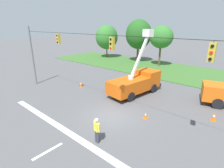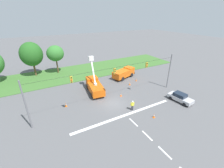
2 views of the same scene
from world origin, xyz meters
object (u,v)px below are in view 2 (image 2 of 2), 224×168
road_worker (132,105)px  traffic_cone_mid_right (121,95)px  traffic_cone_lane_edge_a (130,83)px  utility_truck_bucket_lift (94,85)px  tree_centre (55,53)px  traffic_cone_near_bucket (136,80)px  utility_truck_support_near (124,73)px  tree_west (31,54)px  traffic_cone_foreground_right (66,105)px  sedan_silver (180,97)px  traffic_cone_foreground_left (154,116)px

road_worker → traffic_cone_mid_right: size_ratio=2.90×
traffic_cone_mid_right → traffic_cone_lane_edge_a: traffic_cone_lane_edge_a is taller
utility_truck_bucket_lift → road_worker: (2.86, -8.87, -0.40)m
tree_centre → traffic_cone_mid_right: size_ratio=11.90×
tree_centre → traffic_cone_lane_edge_a: size_ratio=9.93×
traffic_cone_mid_right → utility_truck_bucket_lift: bearing=131.9°
tree_centre → utility_truck_bucket_lift: size_ratio=1.05×
tree_centre → traffic_cone_near_bucket: size_ratio=10.94×
utility_truck_bucket_lift → traffic_cone_mid_right: size_ratio=11.30×
road_worker → tree_centre: bearing=107.3°
utility_truck_bucket_lift → road_worker: 9.33m
utility_truck_support_near → traffic_cone_mid_right: utility_truck_support_near is taller
tree_west → utility_truck_bucket_lift: tree_west is taller
traffic_cone_foreground_right → traffic_cone_mid_right: bearing=-8.6°
sedan_silver → traffic_cone_mid_right: bearing=141.2°
tree_centre → traffic_cone_near_bucket: bearing=-43.4°
traffic_cone_near_bucket → traffic_cone_lane_edge_a: (-2.60, -1.03, 0.04)m
sedan_silver → traffic_cone_lane_edge_a: sedan_silver is taller
tree_west → utility_truck_support_near: 22.71m
road_worker → traffic_cone_lane_edge_a: bearing=57.4°
utility_truck_support_near → sedan_silver: bearing=-78.5°
traffic_cone_mid_right → traffic_cone_foreground_right: bearing=171.4°
traffic_cone_foreground_right → traffic_cone_foreground_left: bearing=-40.7°
tree_west → traffic_cone_mid_right: bearing=-55.3°
utility_truck_bucket_lift → traffic_cone_near_bucket: 10.67m
tree_centre → traffic_cone_foreground_right: bearing=-96.8°
traffic_cone_foreground_left → traffic_cone_lane_edge_a: (3.40, 11.24, 0.03)m
utility_truck_support_near → traffic_cone_near_bucket: bearing=-64.0°
sedan_silver → road_worker: bearing=168.2°
utility_truck_bucket_lift → sedan_silver: utility_truck_bucket_lift is taller
utility_truck_support_near → traffic_cone_near_bucket: 3.55m
traffic_cone_foreground_left → utility_truck_support_near: bearing=73.7°
utility_truck_support_near → traffic_cone_foreground_right: bearing=-159.2°
traffic_cone_lane_edge_a → sedan_silver: bearing=-68.3°
traffic_cone_lane_edge_a → traffic_cone_near_bucket: bearing=21.5°
traffic_cone_near_bucket → traffic_cone_lane_edge_a: traffic_cone_lane_edge_a is taller
road_worker → traffic_cone_foreground_left: bearing=-61.3°
tree_centre → utility_truck_support_near: size_ratio=1.10×
traffic_cone_lane_edge_a → utility_truck_bucket_lift: bearing=174.1°
utility_truck_bucket_lift → traffic_cone_near_bucket: bearing=1.1°
tree_west → traffic_cone_mid_right: tree_west is taller
traffic_cone_mid_right → traffic_cone_foreground_left: bearing=-83.4°
traffic_cone_foreground_left → traffic_cone_mid_right: 8.00m
road_worker → traffic_cone_foreground_right: bearing=145.8°
sedan_silver → traffic_cone_foreground_right: bearing=156.0°
sedan_silver → traffic_cone_mid_right: sedan_silver is taller
utility_truck_bucket_lift → road_worker: bearing=-72.1°
traffic_cone_foreground_left → tree_west: bearing=117.7°
sedan_silver → traffic_cone_foreground_left: bearing=-170.1°
tree_west → road_worker: 27.57m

